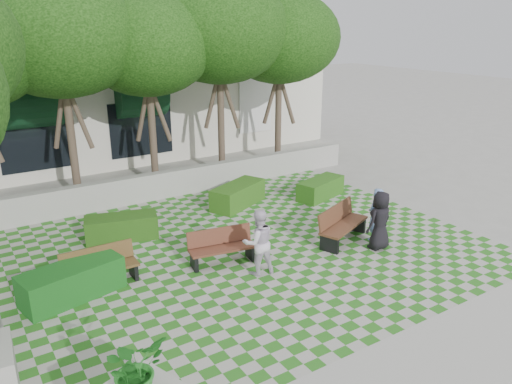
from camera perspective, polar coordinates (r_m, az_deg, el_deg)
ground at (r=12.58m, az=1.79°, el=-8.34°), size 90.00×90.00×0.00m
lawn at (r=13.32m, az=-0.66°, el=-6.65°), size 12.00×12.00×0.00m
sidewalk_south at (r=9.68m, az=18.58°, el=-18.72°), size 16.00×2.00×0.01m
retaining_wall at (r=17.48m, az=-9.73°, el=1.00°), size 15.00×0.36×0.90m
bench_east at (r=13.91m, az=9.75°, el=-3.68°), size 1.98×1.28×0.99m
bench_mid at (r=12.54m, az=-3.95°, el=-6.31°), size 1.73×0.83×0.87m
bench_west at (r=12.06m, az=-17.40°, el=-8.26°), size 1.69×0.58×0.88m
hedge_east at (r=17.23m, az=7.38°, el=0.41°), size 1.99×1.25×0.65m
hedge_midright at (r=16.33m, az=-2.09°, el=-0.36°), size 2.22×1.61×0.72m
hedge_midleft at (r=14.36m, az=-15.11°, el=-3.93°), size 2.07×1.25×0.68m
hedge_west at (r=11.76m, az=-20.26°, el=-9.61°), size 2.29×1.32×0.75m
person_blue at (r=14.07m, az=13.47°, el=-2.48°), size 0.62×0.48×1.49m
person_dark at (r=13.51m, az=13.98°, el=-3.19°), size 0.82×0.57×1.60m
person_white at (r=11.86m, az=0.26°, el=-5.74°), size 0.88×0.74×1.62m
tree_row at (r=15.81m, az=-16.80°, el=16.09°), size 17.70×13.40×7.41m
building at (r=24.60m, az=-15.40°, el=10.74°), size 18.00×8.92×5.15m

